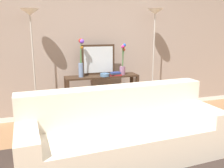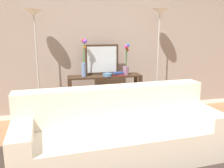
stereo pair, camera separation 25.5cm
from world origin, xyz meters
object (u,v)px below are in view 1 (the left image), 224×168
wall_mirror (98,60)px  vase_short_flowers (123,62)px  couch (122,134)px  console_table (102,89)px  book_stack (115,74)px  fruit_bowl (105,75)px  floor_lamp_right (154,33)px  book_row_under_console (85,117)px  floor_lamp_left (32,36)px  vase_tall_flowers (81,59)px

wall_mirror → vase_short_flowers: size_ratio=1.09×
couch → wall_mirror: wall_mirror is taller
console_table → vase_short_flowers: (0.38, -0.02, 0.48)m
console_table → book_stack: size_ratio=5.99×
fruit_bowl → book_stack: bearing=6.9°
vase_short_flowers → fruit_bowl: (-0.36, -0.07, -0.20)m
fruit_bowl → vase_short_flowers: bearing=11.1°
floor_lamp_right → book_row_under_console: floor_lamp_right is taller
couch → floor_lamp_left: floor_lamp_left is taller
floor_lamp_right → fruit_bowl: (-0.97, -0.07, -0.71)m
couch → book_stack: 1.48m
console_table → vase_short_flowers: size_ratio=2.35×
console_table → vase_tall_flowers: 0.68m
vase_short_flowers → book_stack: (-0.16, -0.05, -0.20)m
floor_lamp_left → vase_short_flowers: floor_lamp_left is taller
couch → book_stack: couch is taller
floor_lamp_left → vase_short_flowers: size_ratio=3.44×
floor_lamp_right → vase_tall_flowers: 1.43m
console_table → book_stack: book_stack is taller
couch → vase_tall_flowers: 1.62m
wall_mirror → fruit_bowl: bearing=-77.0°
book_row_under_console → console_table: bearing=0.0°
fruit_bowl → floor_lamp_left: bearing=176.4°
wall_mirror → book_stack: wall_mirror is taller
book_stack → book_row_under_console: book_stack is taller
console_table → fruit_bowl: fruit_bowl is taller
floor_lamp_left → book_row_under_console: 1.66m
vase_tall_flowers → vase_short_flowers: vase_tall_flowers is taller
couch → vase_short_flowers: bearing=69.4°
couch → book_stack: bearing=75.0°
wall_mirror → floor_lamp_left: bearing=-172.4°
vase_short_flowers → fruit_bowl: bearing=-168.9°
floor_lamp_right → console_table: bearing=178.9°
vase_short_flowers → book_stack: bearing=-163.8°
fruit_bowl → book_row_under_console: fruit_bowl is taller
couch → console_table: (0.13, 1.40, 0.23)m
floor_lamp_left → vase_short_flowers: 1.59m
wall_mirror → book_stack: 0.40m
floor_lamp_right → vase_tall_flowers: bearing=179.7°
vase_short_flowers → book_stack: 0.26m
floor_lamp_left → wall_mirror: 1.20m
floor_lamp_left → book_stack: size_ratio=8.78×
console_table → book_stack: (0.22, -0.07, 0.28)m
vase_tall_flowers → book_row_under_console: vase_tall_flowers is taller
vase_short_flowers → book_stack: size_ratio=2.55×
console_table → floor_lamp_left: 1.48m
vase_short_flowers → fruit_bowl: size_ratio=3.39×
floor_lamp_left → wall_mirror: (1.11, 0.15, -0.43)m
couch → vase_tall_flowers: vase_tall_flowers is taller
vase_tall_flowers → book_row_under_console: size_ratio=1.50×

